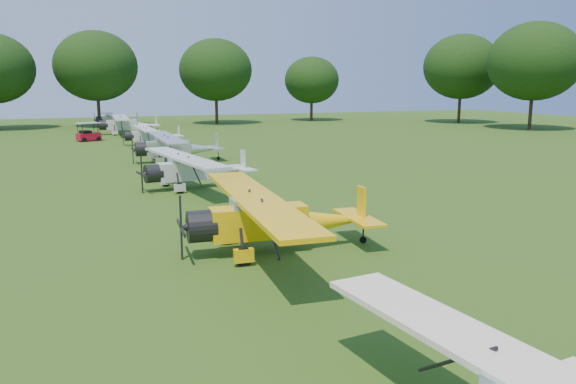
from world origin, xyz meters
name	(u,v)px	position (x,y,z in m)	size (l,w,h in m)	color
ground	(222,210)	(0.00, 0.00, 0.00)	(160.00, 160.00, 0.00)	#204B12
tree_belt	(292,35)	(3.57, 0.16, 8.03)	(137.36, 130.27, 14.52)	black
aircraft_2	(273,216)	(0.00, -6.98, 1.28)	(7.01, 11.17, 2.20)	yellow
aircraft_3	(194,167)	(0.02, 6.16, 1.18)	(6.51, 10.32, 2.03)	silver
aircraft_4	(175,146)	(1.02, 17.39, 1.24)	(6.75, 10.73, 2.12)	silver
aircraft_5	(151,134)	(1.08, 30.43, 1.04)	(5.70, 9.05, 1.79)	silver
aircraft_6	(126,123)	(0.10, 43.11, 1.30)	(7.11, 11.32, 2.23)	silver
aircraft_7	(116,118)	(-0.04, 56.10, 1.11)	(6.09, 9.70, 1.91)	silver
golf_cart	(88,135)	(-4.43, 36.34, 0.63)	(2.53, 2.05, 1.89)	#AD0C23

